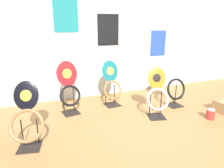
% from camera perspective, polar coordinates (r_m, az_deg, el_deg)
% --- Properties ---
extents(ground_plane, '(14.00, 14.00, 0.00)m').
position_cam_1_polar(ground_plane, '(2.90, 16.73, -16.15)').
color(ground_plane, '#B7844C').
extents(wall_back, '(8.00, 0.07, 2.60)m').
position_cam_1_polar(wall_back, '(4.44, -0.57, 13.50)').
color(wall_back, silver).
rests_on(wall_back, ground_plane).
extents(toilet_seat_display_teal_sax, '(0.40, 0.32, 0.88)m').
position_cam_1_polar(toilet_seat_display_teal_sax, '(3.88, -0.08, -0.25)').
color(toilet_seat_display_teal_sax, black).
rests_on(toilet_seat_display_teal_sax, ground_plane).
extents(toilet_seat_display_orange_sun, '(0.43, 0.40, 0.86)m').
position_cam_1_polar(toilet_seat_display_orange_sun, '(3.46, 12.84, -3.12)').
color(toilet_seat_display_orange_sun, black).
rests_on(toilet_seat_display_orange_sun, ground_plane).
extents(toilet_seat_display_white_plain, '(0.42, 0.28, 0.96)m').
position_cam_1_polar(toilet_seat_display_white_plain, '(4.03, 17.74, -0.23)').
color(toilet_seat_display_white_plain, black).
rests_on(toilet_seat_display_white_plain, ground_plane).
extents(toilet_seat_display_crimson_swirl, '(0.41, 0.34, 0.94)m').
position_cam_1_polar(toilet_seat_display_crimson_swirl, '(3.59, -12.15, -1.59)').
color(toilet_seat_display_crimson_swirl, black).
rests_on(toilet_seat_display_crimson_swirl, ground_plane).
extents(toilet_seat_display_jazz_black, '(0.47, 0.41, 0.85)m').
position_cam_1_polar(toilet_seat_display_jazz_black, '(2.77, -23.18, -9.31)').
color(toilet_seat_display_jazz_black, black).
rests_on(toilet_seat_display_jazz_black, ground_plane).
extents(paint_can, '(0.14, 0.14, 0.18)m').
position_cam_1_polar(paint_can, '(3.79, 26.33, -7.64)').
color(paint_can, red).
rests_on(paint_can, ground_plane).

